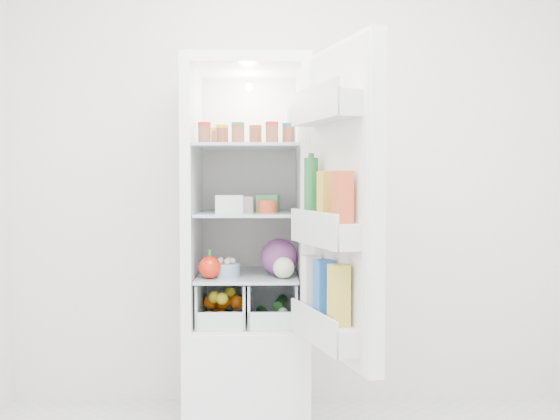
{
  "coord_description": "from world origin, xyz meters",
  "views": [
    {
      "loc": [
        -0.1,
        -1.92,
        1.21
      ],
      "look_at": [
        -0.04,
        0.95,
        1.08
      ],
      "focal_mm": 40.0,
      "sensor_mm": 36.0,
      "label": 1
    }
  ],
  "objects_px": {
    "red_cabbage": "(279,257)",
    "mushroom_bowl": "(226,270)",
    "fridge_door": "(338,210)",
    "refrigerator": "(248,288)"
  },
  "relations": [
    {
      "from": "fridge_door",
      "to": "red_cabbage",
      "type": "bearing_deg",
      "value": 8.06
    },
    {
      "from": "refrigerator",
      "to": "red_cabbage",
      "type": "height_order",
      "value": "refrigerator"
    },
    {
      "from": "fridge_door",
      "to": "refrigerator",
      "type": "bearing_deg",
      "value": 14.83
    },
    {
      "from": "red_cabbage",
      "to": "fridge_door",
      "type": "relative_size",
      "value": 0.14
    },
    {
      "from": "mushroom_bowl",
      "to": "fridge_door",
      "type": "distance_m",
      "value": 0.75
    },
    {
      "from": "refrigerator",
      "to": "mushroom_bowl",
      "type": "xyz_separation_m",
      "value": [
        -0.11,
        -0.15,
        0.11
      ]
    },
    {
      "from": "red_cabbage",
      "to": "mushroom_bowl",
      "type": "distance_m",
      "value": 0.27
    },
    {
      "from": "red_cabbage",
      "to": "fridge_door",
      "type": "distance_m",
      "value": 0.61
    },
    {
      "from": "red_cabbage",
      "to": "mushroom_bowl",
      "type": "bearing_deg",
      "value": -173.94
    },
    {
      "from": "mushroom_bowl",
      "to": "fridge_door",
      "type": "xyz_separation_m",
      "value": [
        0.49,
        -0.47,
        0.31
      ]
    }
  ]
}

